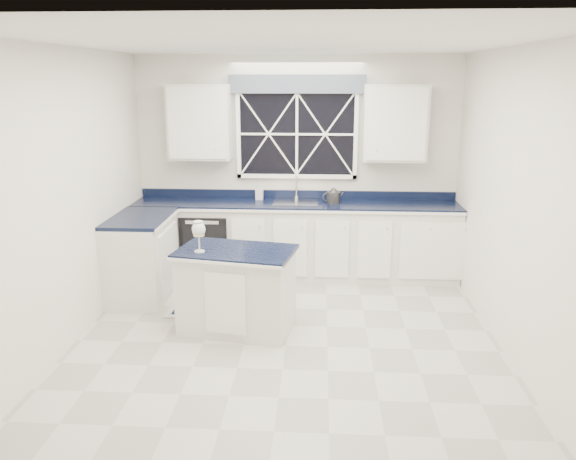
# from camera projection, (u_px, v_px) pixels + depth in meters

# --- Properties ---
(ground) EXTENTS (4.50, 4.50, 0.00)m
(ground) POSITION_uv_depth(u_px,v_px,m) (286.00, 346.00, 5.25)
(ground) COLOR #BAB9B4
(ground) RESTS_ON ground
(back_wall) EXTENTS (4.00, 0.10, 2.70)m
(back_wall) POSITION_uv_depth(u_px,v_px,m) (297.00, 166.00, 7.06)
(back_wall) COLOR silver
(back_wall) RESTS_ON ground
(base_cabinets) EXTENTS (3.99, 1.60, 0.90)m
(base_cabinets) POSITION_uv_depth(u_px,v_px,m) (268.00, 244.00, 6.87)
(base_cabinets) COLOR silver
(base_cabinets) RESTS_ON ground
(countertop) EXTENTS (3.98, 0.64, 0.04)m
(countertop) POSITION_uv_depth(u_px,v_px,m) (296.00, 204.00, 6.88)
(countertop) COLOR black
(countertop) RESTS_ON base_cabinets
(dishwasher) EXTENTS (0.60, 0.58, 0.82)m
(dishwasher) POSITION_uv_depth(u_px,v_px,m) (209.00, 243.00, 7.08)
(dishwasher) COLOR black
(dishwasher) RESTS_ON ground
(window) EXTENTS (1.65, 0.09, 1.26)m
(window) POSITION_uv_depth(u_px,v_px,m) (297.00, 128.00, 6.89)
(window) COLOR black
(window) RESTS_ON ground
(upper_cabinets) EXTENTS (3.10, 0.34, 0.90)m
(upper_cabinets) POSITION_uv_depth(u_px,v_px,m) (296.00, 123.00, 6.75)
(upper_cabinets) COLOR silver
(upper_cabinets) RESTS_ON ground
(faucet) EXTENTS (0.05, 0.20, 0.30)m
(faucet) POSITION_uv_depth(u_px,v_px,m) (296.00, 187.00, 7.02)
(faucet) COLOR silver
(faucet) RESTS_ON countertop
(island) EXTENTS (1.21, 0.86, 0.83)m
(island) POSITION_uv_depth(u_px,v_px,m) (237.00, 290.00, 5.50)
(island) COLOR silver
(island) RESTS_ON ground
(rug) EXTENTS (1.29, 0.79, 0.02)m
(rug) POSITION_uv_depth(u_px,v_px,m) (230.00, 304.00, 6.18)
(rug) COLOR #B0B0AB
(rug) RESTS_ON ground
(kettle) EXTENTS (0.26, 0.22, 0.20)m
(kettle) POSITION_uv_depth(u_px,v_px,m) (333.00, 196.00, 6.84)
(kettle) COLOR #2D2D30
(kettle) RESTS_ON countertop
(wine_glass) EXTENTS (0.13, 0.13, 0.30)m
(wine_glass) POSITION_uv_depth(u_px,v_px,m) (199.00, 231.00, 5.28)
(wine_glass) COLOR silver
(wine_glass) RESTS_ON island
(soap_bottle) EXTENTS (0.09, 0.10, 0.20)m
(soap_bottle) POSITION_uv_depth(u_px,v_px,m) (259.00, 192.00, 7.03)
(soap_bottle) COLOR silver
(soap_bottle) RESTS_ON countertop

